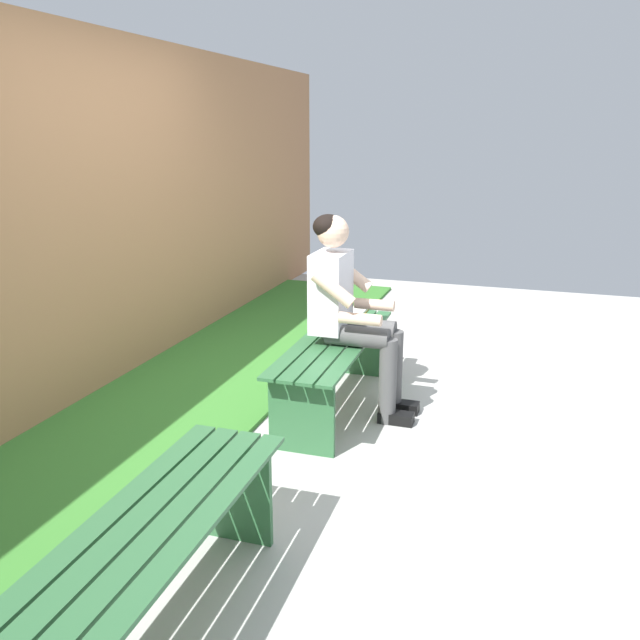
% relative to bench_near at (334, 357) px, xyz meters
% --- Properties ---
extents(ground_plane, '(10.00, 7.00, 0.04)m').
position_rel_bench_near_xyz_m(ground_plane, '(1.07, 1.00, -0.37)').
color(ground_plane, '#B2B2AD').
extents(grass_strip, '(9.00, 1.79, 0.03)m').
position_rel_bench_near_xyz_m(grass_strip, '(1.07, -1.26, -0.34)').
color(grass_strip, '#387A2D').
rests_on(grass_strip, ground).
extents(brick_wall, '(9.50, 0.24, 2.43)m').
position_rel_bench_near_xyz_m(brick_wall, '(0.50, -1.76, 0.86)').
color(brick_wall, '#B27A51').
rests_on(brick_wall, ground).
extents(bench_near, '(1.57, 0.46, 0.48)m').
position_rel_bench_near_xyz_m(bench_near, '(0.00, 0.00, 0.00)').
color(bench_near, '#2D6038').
rests_on(bench_near, ground).
extents(bench_far, '(1.46, 0.46, 0.48)m').
position_rel_bench_near_xyz_m(bench_far, '(2.14, 0.00, -0.00)').
color(bench_far, '#2D6038').
rests_on(bench_far, ground).
extents(person_seated, '(0.50, 0.69, 1.28)m').
position_rel_bench_near_xyz_m(person_seated, '(0.01, 0.10, 0.35)').
color(person_seated, silver).
rests_on(person_seated, ground).
extents(apple, '(0.08, 0.08, 0.08)m').
position_rel_bench_near_xyz_m(apple, '(-0.38, 0.01, 0.16)').
color(apple, red).
rests_on(apple, bench_near).
extents(book_open, '(0.41, 0.16, 0.02)m').
position_rel_bench_near_xyz_m(book_open, '(-0.56, -0.04, 0.13)').
color(book_open, white).
rests_on(book_open, bench_near).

